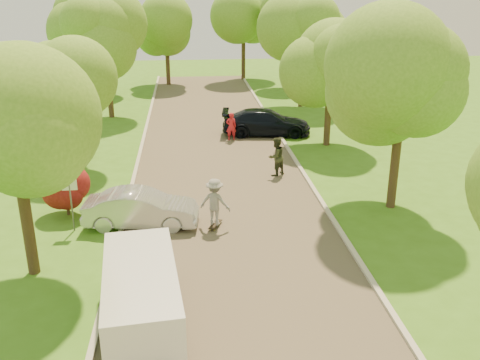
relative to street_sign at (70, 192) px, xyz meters
name	(u,v)px	position (x,y,z in m)	size (l,w,h in m)	color
ground	(239,278)	(5.80, -4.00, -1.56)	(100.00, 100.00, 0.00)	#3E711B
road	(222,186)	(5.80, 4.00, -1.56)	(8.00, 60.00, 0.01)	#4C4438
curb_left	(131,189)	(1.75, 4.00, -1.50)	(0.18, 60.00, 0.12)	#B2AD9E
curb_right	(309,182)	(9.85, 4.00, -1.50)	(0.18, 60.00, 0.12)	#B2AD9E
street_sign	(70,192)	(0.00, 0.00, 0.00)	(0.55, 0.06, 2.17)	#59595E
red_shrub	(66,189)	(-0.50, 1.50, -0.47)	(1.70, 1.70, 1.95)	#382619
tree_l_mida	(18,114)	(-0.50, -3.00, 3.61)	(4.71, 4.60, 7.39)	#382619
tree_l_midb	(74,73)	(-1.01, 8.00, 3.02)	(4.30, 4.20, 6.62)	#382619
tree_l_far	(108,35)	(-0.59, 18.00, 3.90)	(4.92, 4.80, 7.79)	#382619
tree_r_mida	(410,72)	(12.82, 1.00, 3.97)	(5.13, 5.00, 7.95)	#382619
tree_r_midb	(335,58)	(12.40, 10.00, 3.32)	(4.51, 4.40, 7.01)	#382619
tree_r_far	(307,25)	(13.03, 20.00, 4.27)	(5.33, 5.20, 8.34)	#382619
tree_bg_a	(91,28)	(-2.98, 26.00, 3.75)	(5.12, 5.00, 7.72)	#382619
tree_bg_b	(298,21)	(14.02, 28.00, 3.97)	(5.12, 5.00, 7.95)	#382619
tree_bg_c	(168,27)	(3.01, 30.00, 3.46)	(4.92, 4.80, 7.33)	#382619
tree_bg_d	(246,21)	(10.02, 32.00, 3.75)	(5.12, 5.00, 7.72)	#382619
minivan	(141,297)	(2.98, -6.29, -0.62)	(2.38, 4.99, 1.80)	white
silver_sedan	(141,209)	(2.50, 0.18, -0.86)	(1.49, 4.28, 1.41)	#BABBBF
dark_sedan	(266,122)	(9.10, 12.48, -0.79)	(2.16, 5.30, 1.54)	black
longboard	(215,225)	(5.27, -0.23, -1.46)	(0.60, 0.96, 0.11)	black
skateboarder	(215,202)	(5.27, -0.23, -0.54)	(1.18, 0.68, 1.82)	gray
person_striped	(231,127)	(6.88, 11.46, -0.74)	(0.60, 0.39, 1.65)	#B41B27
person_olive	(276,157)	(8.49, 5.25, -0.63)	(0.91, 0.71, 1.87)	#2C331E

